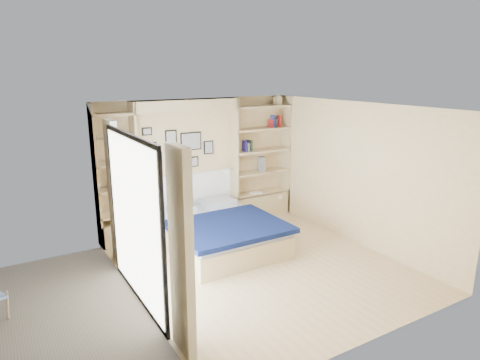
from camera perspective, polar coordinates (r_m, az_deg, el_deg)
ground at (r=6.91m, az=2.83°, el=-11.40°), size 4.50×4.50×0.00m
room_shell at (r=7.61m, az=-5.85°, el=-0.36°), size 4.50×4.50×4.50m
bed at (r=7.51m, az=-2.97°, el=-6.87°), size 1.82×2.34×1.07m
photo_gallery at (r=8.11m, az=-8.48°, el=4.28°), size 1.48×0.02×0.82m
reading_lamps at (r=8.07m, az=-6.75°, el=0.63°), size 1.92×0.12×0.15m
shelf_decor at (r=8.66m, az=1.47°, el=5.63°), size 3.58×0.23×2.03m
deck at (r=5.98m, az=-28.96°, el=-17.77°), size 3.20×4.00×0.05m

